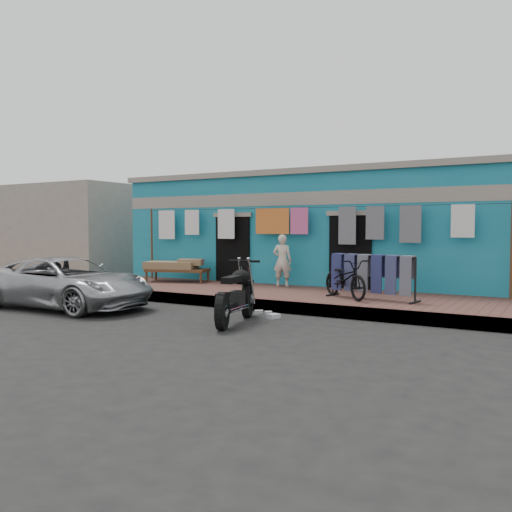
{
  "coord_description": "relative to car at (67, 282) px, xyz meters",
  "views": [
    {
      "loc": [
        6.07,
        -8.45,
        1.78
      ],
      "look_at": [
        0.0,
        2.0,
        1.15
      ],
      "focal_mm": 38.0,
      "sensor_mm": 36.0,
      "label": 1
    }
  ],
  "objects": [
    {
      "name": "ground",
      "position": [
        3.54,
        0.24,
        -0.58
      ],
      "size": [
        80.0,
        80.0,
        0.0
      ],
      "primitive_type": "plane",
      "color": "black",
      "rests_on": "ground"
    },
    {
      "name": "sidewalk",
      "position": [
        3.54,
        3.24,
        -0.46
      ],
      "size": [
        28.0,
        3.0,
        0.25
      ],
      "primitive_type": "cube",
      "color": "brown",
      "rests_on": "ground"
    },
    {
      "name": "curb",
      "position": [
        3.54,
        1.79,
        -0.46
      ],
      "size": [
        28.0,
        0.1,
        0.25
      ],
      "primitive_type": "cube",
      "color": "gray",
      "rests_on": "ground"
    },
    {
      "name": "building",
      "position": [
        3.54,
        7.23,
        1.1
      ],
      "size": [
        12.2,
        5.2,
        3.36
      ],
      "color": "teal",
      "rests_on": "ground"
    },
    {
      "name": "neighbor_left",
      "position": [
        -7.46,
        7.24,
        1.12
      ],
      "size": [
        6.0,
        5.0,
        3.4
      ],
      "primitive_type": "cube",
      "color": "#9E9384",
      "rests_on": "ground"
    },
    {
      "name": "clothesline",
      "position": [
        3.31,
        4.49,
        1.23
      ],
      "size": [
        10.06,
        0.06,
        2.1
      ],
      "color": "brown",
      "rests_on": "sidewalk"
    },
    {
      "name": "car",
      "position": [
        0.0,
        0.0,
        0.0
      ],
      "size": [
        4.19,
        2.0,
        1.16
      ],
      "primitive_type": "imported",
      "rotation": [
        0.0,
        0.0,
        1.6
      ],
      "color": "#A5A5AA",
      "rests_on": "ground"
    },
    {
      "name": "seated_person",
      "position": [
        3.16,
        4.25,
        0.35
      ],
      "size": [
        0.55,
        0.43,
        1.36
      ],
      "primitive_type": "imported",
      "rotation": [
        0.0,
        0.0,
        3.36
      ],
      "color": "beige",
      "rests_on": "sidewalk"
    },
    {
      "name": "bicycle",
      "position": [
        5.41,
        2.9,
        0.19
      ],
      "size": [
        1.61,
        1.44,
        1.04
      ],
      "primitive_type": "imported",
      "rotation": [
        0.0,
        0.0,
        0.9
      ],
      "color": "black",
      "rests_on": "sidewalk"
    },
    {
      "name": "motorcycle",
      "position": [
        4.25,
        0.27,
        -0.01
      ],
      "size": [
        1.41,
        2.06,
        1.15
      ],
      "primitive_type": null,
      "rotation": [
        0.0,
        0.0,
        0.23
      ],
      "color": "black",
      "rests_on": "ground"
    },
    {
      "name": "charpoy",
      "position": [
        -0.03,
        3.94,
        -0.03
      ],
      "size": [
        2.31,
        1.88,
        0.61
      ],
      "primitive_type": null,
      "rotation": [
        0.0,
        0.0,
        0.3
      ],
      "color": "brown",
      "rests_on": "sidewalk"
    },
    {
      "name": "jeans_rack",
      "position": [
        5.95,
        3.04,
        0.16
      ],
      "size": [
        2.2,
        1.12,
        0.99
      ],
      "primitive_type": null,
      "rotation": [
        0.0,
        0.0,
        -0.17
      ],
      "color": "black",
      "rests_on": "sidewalk"
    },
    {
      "name": "litter_a",
      "position": [
        4.08,
        1.44,
        -0.55
      ],
      "size": [
        0.21,
        0.2,
        0.07
      ],
      "primitive_type": "cube",
      "rotation": [
        0.0,
        0.0,
        0.57
      ],
      "color": "silver",
      "rests_on": "ground"
    },
    {
      "name": "litter_b",
      "position": [
        4.3,
        1.44,
        -0.55
      ],
      "size": [
        0.18,
        0.18,
        0.07
      ],
      "primitive_type": "cube",
      "rotation": [
        0.0,
        0.0,
        0.79
      ],
      "color": "silver",
      "rests_on": "ground"
    },
    {
      "name": "litter_c",
      "position": [
        4.61,
        1.09,
        -0.54
      ],
      "size": [
        0.24,
        0.27,
        0.09
      ],
      "primitive_type": "cube",
      "rotation": [
        0.0,
        0.0,
        1.23
      ],
      "color": "silver",
      "rests_on": "ground"
    }
  ]
}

